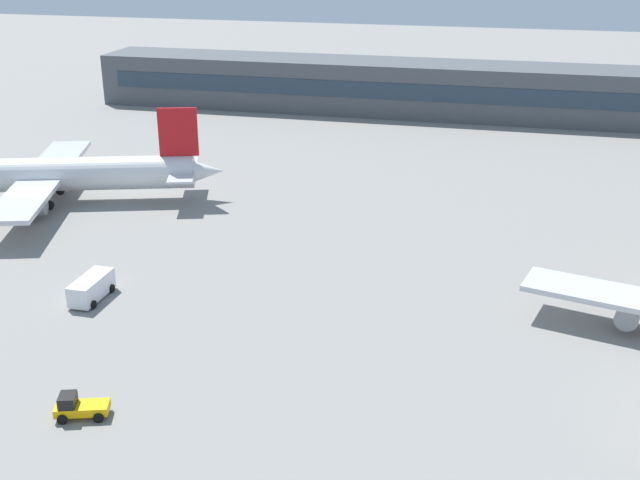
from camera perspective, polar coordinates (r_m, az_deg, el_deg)
name	(u,v)px	position (r m, az deg, el deg)	size (l,w,h in m)	color
ground_plane	(384,275)	(76.07, 4.66, -2.52)	(400.00, 400.00, 0.00)	gray
terminal_building	(450,90)	(141.35, 9.39, 10.67)	(126.63, 12.13, 9.00)	#4C5156
airplane_mid	(31,175)	(100.59, -20.16, 4.44)	(44.52, 31.74, 11.31)	silver
baggage_tug_yellow	(78,407)	(57.27, -17.10, -11.46)	(3.89, 2.69, 1.75)	#F2B20C
service_van_white	(92,288)	(73.52, -16.21, -3.33)	(2.35, 5.21, 2.08)	white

